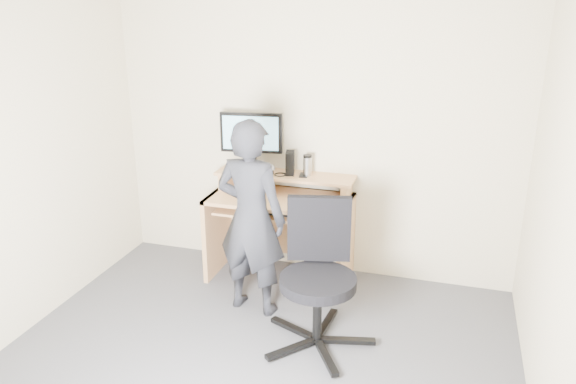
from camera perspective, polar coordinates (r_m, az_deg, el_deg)
The scene contains 13 objects.
ground at distance 3.82m, azimuth -4.71°, elevation -18.79°, with size 3.50×3.50×0.00m, color #545459.
back_wall at distance 4.80m, azimuth 2.51°, elevation 6.03°, with size 3.50×0.02×2.50m, color #BFB198.
desk at distance 4.86m, azimuth -0.55°, elevation -2.46°, with size 1.20×0.60×0.91m.
monitor at distance 4.83m, azimuth -3.75°, elevation 5.66°, with size 0.54×0.15×0.51m.
external_drive at distance 4.77m, azimuth 0.21°, elevation 2.97°, with size 0.07×0.13×0.20m, color black.
travel_mug at distance 4.75m, azimuth 1.98°, elevation 2.63°, with size 0.07×0.07×0.16m, color #B5B5BA.
smartphone at distance 4.76m, azimuth 1.61°, elevation 1.73°, with size 0.07×0.13×0.01m, color black.
charger at distance 4.78m, azimuth -1.79°, elevation 1.97°, with size 0.04×0.04×0.04m, color black.
headphones at distance 4.93m, azimuth -2.26°, elevation 2.40°, with size 0.16×0.16×0.02m, color silver.
keyboard at distance 4.67m, azimuth -1.27°, elevation -1.84°, with size 0.46×0.18×0.03m, color black.
mouse at distance 4.53m, azimuth 3.06°, elevation -1.15°, with size 0.10×0.06×0.04m, color black.
office_chair at distance 3.94m, azimuth 3.09°, elevation -7.90°, with size 0.80×0.79×1.01m.
person at distance 4.24m, azimuth -3.77°, elevation -2.70°, with size 0.56×0.37×1.53m, color black.
Camera 1 is at (1.15, -2.78, 2.36)m, focal length 35.00 mm.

